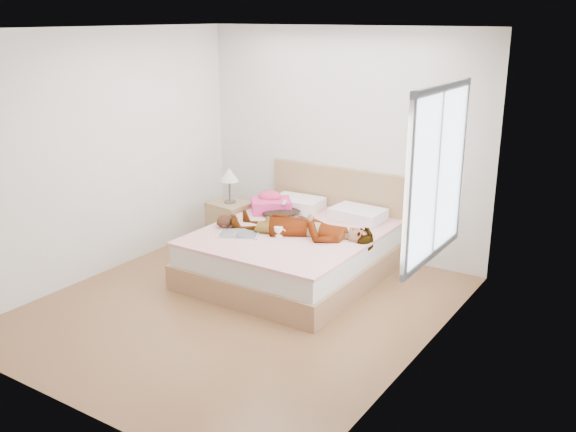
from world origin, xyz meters
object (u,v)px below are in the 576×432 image
object	(u,v)px
phone	(284,203)
magazine	(238,234)
towel	(271,203)
bed	(297,249)
coffee_mug	(279,232)
plush_toy	(226,221)
woman	(303,224)
nightstand	(230,221)

from	to	relation	value
phone	magazine	distance (m)	0.82
towel	magazine	xyz separation A→B (m)	(0.19, -0.88, -0.09)
bed	magazine	size ratio (longest dim) A/B	4.06
bed	coffee_mug	bearing A→B (deg)	-94.41
plush_toy	coffee_mug	bearing A→B (deg)	5.19
bed	towel	size ratio (longest dim) A/B	3.61
woman	magazine	bearing A→B (deg)	-64.56
towel	magazine	size ratio (longest dim) A/B	1.13
coffee_mug	plush_toy	world-z (taller)	plush_toy
coffee_mug	phone	bearing A→B (deg)	118.80
towel	coffee_mug	distance (m)	0.90
woman	towel	xyz separation A→B (m)	(-0.73, 0.47, -0.01)
bed	nightstand	size ratio (longest dim) A/B	2.11
towel	phone	bearing A→B (deg)	-16.29
towel	nightstand	bearing A→B (deg)	-168.02
magazine	nightstand	size ratio (longest dim) A/B	0.52
phone	bed	bearing A→B (deg)	-50.86
magazine	towel	bearing A→B (deg)	102.34
woman	bed	world-z (taller)	bed
bed	coffee_mug	size ratio (longest dim) A/B	15.03
phone	bed	size ratio (longest dim) A/B	0.04
phone	plush_toy	size ratio (longest dim) A/B	0.31
woman	bed	bearing A→B (deg)	-139.02
phone	magazine	world-z (taller)	phone
bed	coffee_mug	distance (m)	0.43
magazine	phone	bearing A→B (deg)	87.12
woman	magazine	world-z (taller)	woman
bed	plush_toy	world-z (taller)	bed
magazine	plush_toy	bearing A→B (deg)	153.60
phone	coffee_mug	size ratio (longest dim) A/B	0.60
towel	coffee_mug	xyz separation A→B (m)	(0.57, -0.69, -0.04)
plush_toy	nightstand	bearing A→B (deg)	125.22
nightstand	towel	bearing A→B (deg)	11.98
nightstand	bed	bearing A→B (deg)	-12.90
plush_toy	nightstand	size ratio (longest dim) A/B	0.28
bed	magazine	bearing A→B (deg)	-128.55
coffee_mug	bed	bearing A→B (deg)	85.59
phone	magazine	size ratio (longest dim) A/B	0.16
towel	nightstand	size ratio (longest dim) A/B	0.58
bed	phone	bearing A→B (deg)	140.86
phone	woman	bearing A→B (deg)	-50.38
coffee_mug	nightstand	bearing A→B (deg)	152.09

